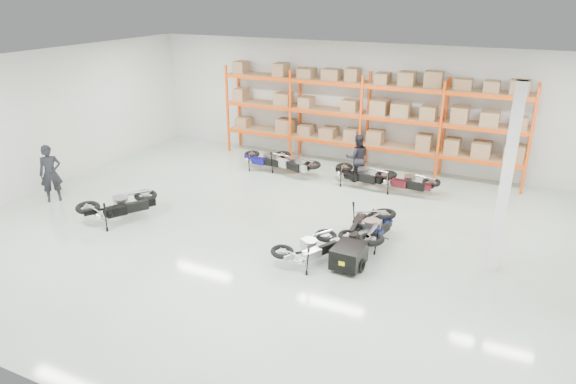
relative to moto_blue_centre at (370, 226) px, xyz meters
The scene contains 14 objects.
room 2.79m from the moto_blue_centre, 167.94° to the right, with size 18.00×18.00×18.00m.
pallet_rack 6.60m from the moto_blue_centre, 109.54° to the left, with size 11.28×0.98×3.62m.
structural_column 3.53m from the moto_blue_centre, ahead, with size 0.25×0.25×4.50m, color white.
moto_blue_centre is the anchor object (origin of this frame).
moto_silver_left 1.89m from the moto_blue_centre, 122.74° to the right, with size 0.75×1.68×1.03m, color #A9AAAF, non-canonical shape.
moto_black_far_left 7.15m from the moto_blue_centre, 166.30° to the right, with size 0.89×2.01×1.23m, color black, non-canonical shape.
moto_touring_right 0.14m from the moto_blue_centre, 119.10° to the left, with size 0.87×1.96×1.20m, color black, non-canonical shape.
trailer 1.52m from the moto_blue_centre, 91.89° to the right, with size 0.77×1.45×0.61m.
moto_back_a 6.65m from the moto_blue_centre, 141.80° to the left, with size 0.77×1.74×1.06m, color navy, non-canonical shape.
moto_back_b 5.84m from the moto_blue_centre, 135.50° to the left, with size 0.84×1.88×1.15m, color #B7BDC1, non-canonical shape.
moto_back_c 4.28m from the moto_blue_centre, 111.01° to the left, with size 0.81×1.82×1.11m, color black, non-canonical shape.
moto_back_d 4.01m from the moto_blue_centre, 89.29° to the left, with size 0.78×1.75×1.07m, color #3F0C13, non-canonical shape.
person_left 10.04m from the moto_blue_centre, behind, with size 0.66×0.44×1.82m, color black.
person_back 4.79m from the moto_blue_centre, 112.44° to the left, with size 0.82×0.64×1.68m, color black.
Camera 1 is at (5.42, -11.43, 6.30)m, focal length 32.00 mm.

